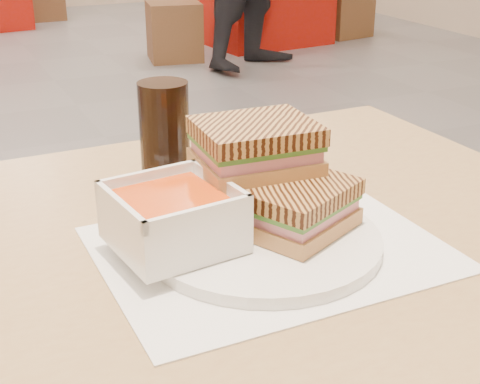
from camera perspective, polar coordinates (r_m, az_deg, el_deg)
name	(u,v)px	position (r m, az deg, el deg)	size (l,w,h in m)	color
main_table	(116,340)	(0.84, -10.14, -11.89)	(1.21, 0.72, 0.75)	#9F8050
tray_liner	(270,249)	(0.77, 2.48, -4.69)	(0.37, 0.29, 0.00)	white
plate	(264,241)	(0.77, 1.96, -4.02)	(0.26, 0.26, 0.01)	white
soup_bowl	(173,219)	(0.74, -5.52, -2.27)	(0.14, 0.14, 0.07)	white
panini_lower	(297,206)	(0.77, 4.72, -1.18)	(0.15, 0.14, 0.05)	tan
panini_upper	(256,147)	(0.79, 1.29, 3.72)	(0.14, 0.12, 0.06)	tan
cola_glass	(165,135)	(0.92, -6.22, 4.70)	(0.07, 0.07, 0.14)	black
bg_chair_1l	(174,31)	(5.11, -5.43, 13.05)	(0.43, 0.43, 0.41)	brown
bg_chair_1r	(342,9)	(6.06, 8.39, 14.68)	(0.46, 0.46, 0.44)	brown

